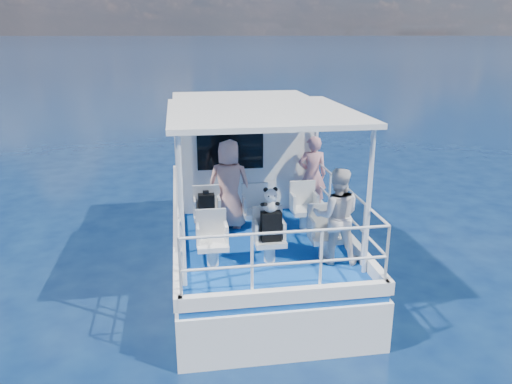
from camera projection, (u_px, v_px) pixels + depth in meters
The scene contains 20 objects.
ground at pixel (258, 280), 9.26m from camera, with size 2000.00×2000.00×0.00m, color #08193D.
hull at pixel (251, 257), 10.20m from camera, with size 3.00×7.00×1.60m, color white.
deck at pixel (250, 218), 9.94m from camera, with size 2.90×6.90×0.10m, color navy.
cabin at pixel (242, 147), 10.82m from camera, with size 2.85×2.00×2.20m, color white.
canopy at pixel (261, 112), 8.12m from camera, with size 3.00×3.20×0.08m, color white.
canopy_posts at pixel (261, 180), 8.42m from camera, with size 2.77×2.97×2.20m.
railings at pixel (264, 220), 8.29m from camera, with size 2.84×3.59×1.00m, color white, non-canonical shape.
seat_port_fwd at pixel (207, 224), 8.98m from camera, with size 0.48×0.46×0.38m, color silver.
seat_center_fwd at pixel (257, 221), 9.12m from camera, with size 0.48×0.46×0.38m, color silver.
seat_stbd_fwd at pixel (305, 218), 9.25m from camera, with size 0.48×0.46×0.38m, color silver.
seat_port_aft at pixel (213, 254), 7.76m from camera, with size 0.48×0.46×0.38m, color silver.
seat_center_aft at pixel (270, 250), 7.89m from camera, with size 0.48×0.46×0.38m, color silver.
seat_stbd_aft at pixel (324, 246), 8.03m from camera, with size 0.48×0.46×0.38m, color silver.
passenger_port_fwd at pixel (229, 184), 9.13m from camera, with size 0.62×0.44×1.65m, color #D7988B.
passenger_stbd_fwd at pixel (312, 175), 9.90m from camera, with size 0.57×0.38×1.57m, color #D78B90.
passenger_stbd_aft at pixel (336, 216), 7.72m from camera, with size 0.74×0.58×1.53m, color white.
backpack_port at pixel (206, 204), 8.84m from camera, with size 0.29×0.16×0.38m, color black.
backpack_center at pixel (271, 226), 7.72m from camera, with size 0.31×0.17×0.47m, color black.
compact_camera at pixel (206, 192), 8.78m from camera, with size 0.10×0.06×0.06m, color black.
panda at pixel (270, 200), 7.60m from camera, with size 0.25×0.21×0.39m, color silver, non-canonical shape.
Camera 1 is at (-1.34, -8.22, 4.36)m, focal length 35.00 mm.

